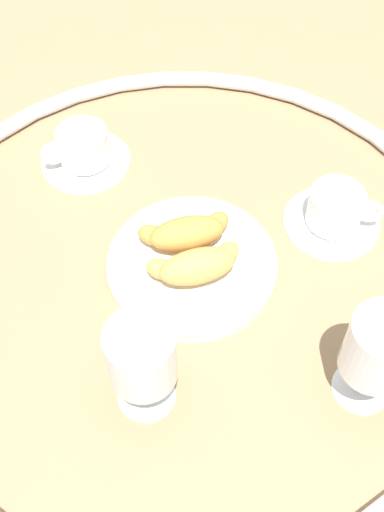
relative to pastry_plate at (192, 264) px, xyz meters
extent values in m
plane|color=#997551|center=(-0.01, 0.01, -0.01)|extent=(2.20, 2.20, 0.00)
torus|color=silver|center=(-0.01, 0.01, 0.00)|extent=(0.79, 0.79, 0.02)
cylinder|color=white|center=(0.00, 0.00, 0.00)|extent=(0.23, 0.23, 0.02)
torus|color=white|center=(0.00, 0.00, 0.01)|extent=(0.23, 0.23, 0.01)
ellipsoid|color=#D6994C|center=(0.00, -0.03, 0.03)|extent=(0.10, 0.05, 0.04)
ellipsoid|color=#D6994C|center=(0.04, -0.01, 0.02)|extent=(0.05, 0.05, 0.03)
ellipsoid|color=#D6994C|center=(-0.04, -0.01, 0.02)|extent=(0.05, 0.05, 0.03)
ellipsoid|color=#CC893D|center=(0.00, 0.03, 0.03)|extent=(0.10, 0.05, 0.04)
ellipsoid|color=#CC893D|center=(0.04, 0.04, 0.02)|extent=(0.05, 0.05, 0.03)
ellipsoid|color=#CC893D|center=(-0.04, 0.04, 0.02)|extent=(0.05, 0.05, 0.03)
cylinder|color=white|center=(0.21, 0.02, -0.01)|extent=(0.14, 0.14, 0.01)
cylinder|color=white|center=(0.21, 0.02, 0.02)|extent=(0.08, 0.08, 0.05)
cylinder|color=#937A60|center=(0.21, 0.02, 0.04)|extent=(0.07, 0.07, 0.01)
torus|color=white|center=(0.25, 0.00, 0.03)|extent=(0.04, 0.03, 0.04)
cylinder|color=white|center=(-0.10, 0.24, -0.01)|extent=(0.14, 0.14, 0.01)
cylinder|color=white|center=(-0.10, 0.24, 0.02)|extent=(0.08, 0.08, 0.05)
cylinder|color=brown|center=(-0.10, 0.24, 0.04)|extent=(0.07, 0.07, 0.01)
torus|color=white|center=(-0.14, 0.23, 0.03)|extent=(0.04, 0.01, 0.04)
cylinder|color=white|center=(0.14, -0.22, -0.01)|extent=(0.07, 0.07, 0.01)
cylinder|color=white|center=(0.14, -0.22, 0.02)|extent=(0.01, 0.01, 0.05)
cylinder|color=white|center=(0.14, -0.22, 0.09)|extent=(0.08, 0.08, 0.08)
cylinder|color=yellow|center=(0.14, -0.22, 0.08)|extent=(0.07, 0.07, 0.07)
cylinder|color=white|center=(-0.10, -0.16, -0.01)|extent=(0.07, 0.07, 0.01)
cylinder|color=white|center=(-0.10, -0.16, 0.02)|extent=(0.01, 0.01, 0.05)
cylinder|color=white|center=(-0.10, -0.16, 0.09)|extent=(0.08, 0.08, 0.08)
cylinder|color=#E0CC4C|center=(-0.10, -0.16, 0.09)|extent=(0.07, 0.07, 0.07)
camera|label=1|loc=(-0.15, -0.48, 0.69)|focal=44.98mm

